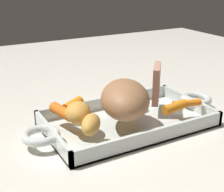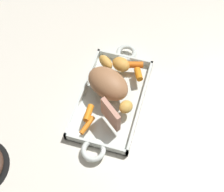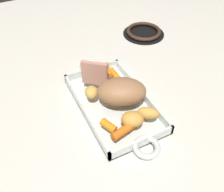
% 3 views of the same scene
% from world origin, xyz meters
% --- Properties ---
extents(ground_plane, '(1.87, 1.87, 0.00)m').
position_xyz_m(ground_plane, '(0.00, 0.00, 0.00)').
color(ground_plane, silver).
extents(roasting_dish, '(0.46, 0.20, 0.03)m').
position_xyz_m(roasting_dish, '(0.00, 0.00, 0.01)').
color(roasting_dish, silver).
rests_on(roasting_dish, ground_plane).
extents(pork_roast, '(0.15, 0.17, 0.07)m').
position_xyz_m(pork_roast, '(-0.02, -0.02, 0.07)').
color(pork_roast, '#9C6A45').
rests_on(pork_roast, roasting_dish).
extents(roast_slice_thin, '(0.06, 0.07, 0.08)m').
position_xyz_m(roast_slice_thin, '(0.09, 0.02, 0.07)').
color(roast_slice_thin, tan).
rests_on(roast_slice_thin, roasting_dish).
extents(baby_carrot_center_right, '(0.04, 0.07, 0.02)m').
position_xyz_m(baby_carrot_center_right, '(-0.13, 0.04, 0.04)').
color(baby_carrot_center_right, orange).
rests_on(baby_carrot_center_right, roasting_dish).
extents(baby_carrot_southeast, '(0.05, 0.04, 0.03)m').
position_xyz_m(baby_carrot_southeast, '(-0.10, 0.07, 0.04)').
color(baby_carrot_southeast, orange).
rests_on(baby_carrot_southeast, roasting_dish).
extents(baby_carrot_center_left, '(0.07, 0.03, 0.02)m').
position_xyz_m(baby_carrot_center_left, '(0.13, -0.04, 0.04)').
color(baby_carrot_center_left, orange).
rests_on(baby_carrot_center_left, roasting_dish).
extents(baby_carrot_northeast, '(0.06, 0.02, 0.02)m').
position_xyz_m(baby_carrot_northeast, '(0.09, -0.05, 0.04)').
color(baby_carrot_northeast, orange).
rests_on(baby_carrot_northeast, roasting_dish).
extents(potato_corner, '(0.06, 0.07, 0.04)m').
position_xyz_m(potato_corner, '(-0.11, -0.05, 0.05)').
color(potato_corner, gold).
rests_on(potato_corner, roasting_dish).
extents(potato_golden_small, '(0.06, 0.06, 0.04)m').
position_xyz_m(potato_golden_small, '(0.04, 0.06, 0.05)').
color(potato_golden_small, gold).
rests_on(potato_golden_small, roasting_dish).
extents(potato_near_roast, '(0.07, 0.08, 0.04)m').
position_xyz_m(potato_near_roast, '(-0.11, 0.00, 0.05)').
color(potato_near_roast, gold).
rests_on(potato_near_roast, roasting_dish).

